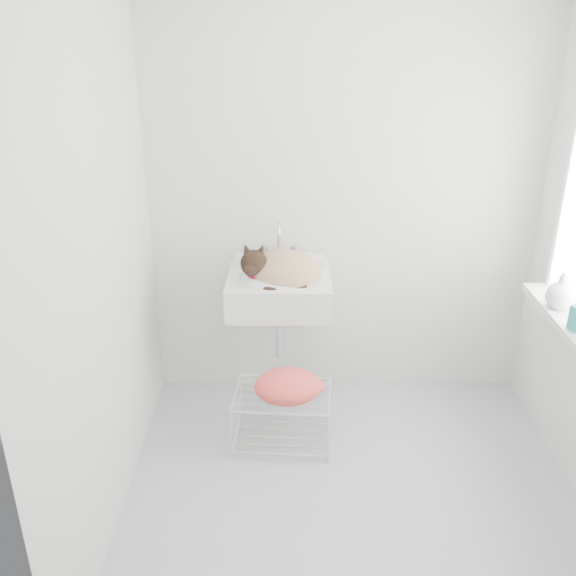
{
  "coord_description": "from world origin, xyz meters",
  "views": [
    {
      "loc": [
        -0.3,
        -2.42,
        2.17
      ],
      "look_at": [
        -0.31,
        0.5,
        0.88
      ],
      "focal_mm": 39.34,
      "sensor_mm": 36.0,
      "label": 1
    }
  ],
  "objects_px": {
    "cat": "(281,270)",
    "sink": "(279,275)",
    "bottle_c": "(558,307)",
    "wire_rack": "(282,417)"
  },
  "relations": [
    {
      "from": "cat",
      "to": "sink",
      "type": "bearing_deg",
      "value": 131.88
    },
    {
      "from": "bottle_c",
      "to": "sink",
      "type": "bearing_deg",
      "value": 163.55
    },
    {
      "from": "bottle_c",
      "to": "wire_rack",
      "type": "bearing_deg",
      "value": 176.32
    },
    {
      "from": "sink",
      "to": "cat",
      "type": "bearing_deg",
      "value": -52.87
    },
    {
      "from": "wire_rack",
      "to": "sink",
      "type": "bearing_deg",
      "value": 93.64
    },
    {
      "from": "cat",
      "to": "bottle_c",
      "type": "distance_m",
      "value": 1.4
    },
    {
      "from": "sink",
      "to": "bottle_c",
      "type": "relative_size",
      "value": 3.09
    },
    {
      "from": "wire_rack",
      "to": "bottle_c",
      "type": "bearing_deg",
      "value": -3.68
    },
    {
      "from": "sink",
      "to": "cat",
      "type": "xyz_separation_m",
      "value": [
        0.01,
        -0.02,
        0.04
      ]
    },
    {
      "from": "sink",
      "to": "wire_rack",
      "type": "distance_m",
      "value": 0.77
    }
  ]
}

